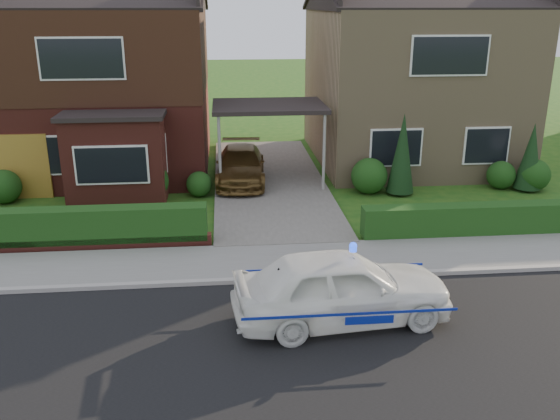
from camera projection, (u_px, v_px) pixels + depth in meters
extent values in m
plane|color=#1B4F15|center=(317.00, 356.00, 10.64)|extent=(120.00, 120.00, 0.00)
cube|color=black|center=(317.00, 356.00, 10.64)|extent=(60.00, 6.00, 0.02)
cube|color=#9E9993|center=(296.00, 279.00, 13.49)|extent=(60.00, 0.16, 0.12)
cube|color=slate|center=(291.00, 260.00, 14.48)|extent=(60.00, 2.00, 0.10)
cube|color=#666059|center=(269.00, 181.00, 20.96)|extent=(3.80, 12.00, 0.12)
cube|color=maroon|center=(109.00, 90.00, 22.32)|extent=(7.20, 8.00, 5.80)
cube|color=white|center=(41.00, 156.00, 18.90)|extent=(1.80, 0.08, 1.30)
cube|color=white|center=(142.00, 153.00, 19.18)|extent=(1.60, 0.08, 1.30)
cube|color=white|center=(81.00, 59.00, 18.05)|extent=(2.60, 0.08, 1.30)
cube|color=black|center=(106.00, 51.00, 21.84)|extent=(7.26, 8.06, 2.90)
cube|color=maroon|center=(116.00, 161.00, 18.49)|extent=(3.00, 1.40, 2.70)
cube|color=black|center=(112.00, 115.00, 18.03)|extent=(3.20, 1.60, 0.14)
cube|color=tan|center=(409.00, 86.00, 23.37)|extent=(7.20, 8.00, 5.80)
cube|color=white|center=(396.00, 148.00, 19.94)|extent=(1.80, 0.08, 1.30)
cube|color=white|center=(486.00, 146.00, 20.23)|extent=(1.60, 0.08, 1.30)
cube|color=white|center=(450.00, 56.00, 19.09)|extent=(2.60, 0.08, 1.30)
cube|color=black|center=(269.00, 106.00, 20.09)|extent=(3.80, 3.00, 0.14)
cylinder|color=gray|center=(220.00, 156.00, 19.07)|extent=(0.10, 0.10, 2.70)
cylinder|color=gray|center=(324.00, 153.00, 19.37)|extent=(0.10, 0.10, 2.70)
cube|color=olive|center=(14.00, 167.00, 18.92)|extent=(2.20, 0.10, 2.10)
cube|color=maroon|center=(59.00, 245.00, 15.04)|extent=(7.70, 0.25, 0.36)
cube|color=#143E13|center=(62.00, 250.00, 15.24)|extent=(7.50, 0.55, 0.90)
cube|color=#143E13|center=(496.00, 235.00, 16.19)|extent=(7.50, 0.55, 0.80)
sphere|color=#143E13|center=(4.00, 187.00, 18.63)|extent=(1.08, 1.08, 1.08)
sphere|color=#143E13|center=(148.00, 181.00, 18.81)|extent=(1.32, 1.32, 1.32)
sphere|color=#143E13|center=(199.00, 184.00, 19.31)|extent=(0.84, 0.84, 0.84)
sphere|color=#143E13|center=(369.00, 176.00, 19.57)|extent=(1.20, 1.20, 1.20)
sphere|color=#143E13|center=(501.00, 175.00, 20.12)|extent=(0.96, 0.96, 0.96)
sphere|color=#143E13|center=(534.00, 175.00, 19.90)|extent=(1.08, 1.08, 1.08)
cone|color=black|center=(402.00, 156.00, 19.24)|extent=(0.90, 0.90, 2.60)
cone|color=black|center=(530.00, 159.00, 19.70)|extent=(0.90, 0.90, 2.20)
imported|color=white|center=(342.00, 288.00, 11.59)|extent=(2.15, 4.43, 1.46)
sphere|color=#193FF2|center=(354.00, 249.00, 11.34)|extent=(0.17, 0.17, 0.17)
cube|color=navy|center=(351.00, 312.00, 10.80)|extent=(3.94, 0.02, 0.05)
cube|color=navy|center=(334.00, 272.00, 12.42)|extent=(3.94, 0.01, 0.05)
ellipsoid|color=black|center=(281.00, 279.00, 11.30)|extent=(0.22, 0.17, 0.21)
sphere|color=white|center=(283.00, 281.00, 11.24)|extent=(0.11, 0.11, 0.11)
sphere|color=black|center=(283.00, 273.00, 11.23)|extent=(0.13, 0.13, 0.13)
cone|color=black|center=(280.00, 270.00, 11.22)|extent=(0.04, 0.04, 0.05)
cone|color=black|center=(285.00, 270.00, 11.22)|extent=(0.04, 0.04, 0.05)
imported|color=brown|center=(241.00, 165.00, 20.48)|extent=(1.83, 4.12, 1.17)
imported|color=gray|center=(111.00, 192.00, 18.51)|extent=(0.57, 0.55, 0.81)
imported|color=gray|center=(71.00, 229.00, 15.66)|extent=(0.42, 0.42, 0.72)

